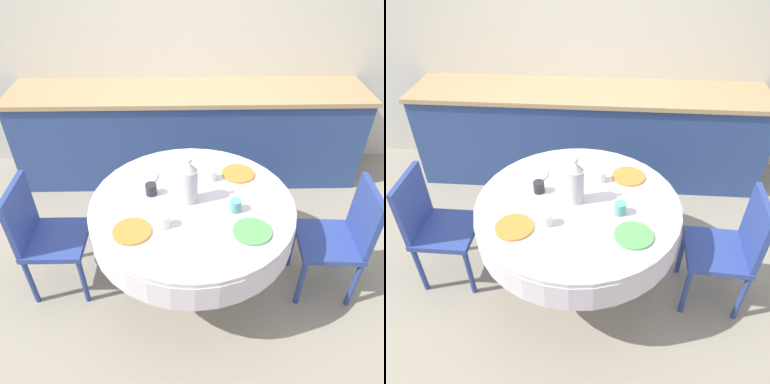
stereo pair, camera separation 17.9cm
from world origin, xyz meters
TOP-DOWN VIEW (x-y plane):
  - ground_plane at (0.00, 0.00)m, footprint 12.00×12.00m
  - wall_back at (0.00, 1.72)m, footprint 7.00×0.05m
  - kitchen_counter at (0.00, 1.39)m, footprint 3.24×0.64m
  - dining_table at (0.00, 0.00)m, footprint 1.30×1.30m
  - chair_left at (0.99, -0.06)m, footprint 0.42×0.42m
  - chair_right at (-0.99, 0.00)m, footprint 0.40×0.40m
  - plate_near_left at (-0.35, -0.26)m, footprint 0.22×0.22m
  - cup_near_left at (-0.17, -0.22)m, footprint 0.07×0.07m
  - plate_near_right at (0.34, -0.28)m, footprint 0.22×0.22m
  - cup_near_right at (0.26, -0.09)m, footprint 0.07×0.07m
  - plate_far_left at (-0.34, 0.27)m, footprint 0.22×0.22m
  - cup_far_left at (-0.26, 0.09)m, footprint 0.07×0.07m
  - plate_far_right at (0.32, 0.29)m, footprint 0.22×0.22m
  - cup_far_right at (0.13, 0.24)m, footprint 0.07×0.07m
  - coffee_carafe at (-0.01, 0.02)m, footprint 0.10×0.10m

SIDE VIEW (x-z plane):
  - ground_plane at x=0.00m, z-range 0.00..0.00m
  - kitchen_counter at x=0.00m, z-range 0.00..0.90m
  - chair_left at x=0.99m, z-range 0.05..0.93m
  - chair_right at x=-0.99m, z-range 0.05..0.93m
  - dining_table at x=0.00m, z-range 0.25..0.99m
  - plate_near_left at x=-0.35m, z-range 0.74..0.76m
  - plate_near_right at x=0.34m, z-range 0.74..0.76m
  - plate_far_left at x=-0.34m, z-range 0.74..0.76m
  - plate_far_right at x=0.32m, z-range 0.74..0.76m
  - cup_near_left at x=-0.17m, z-range 0.74..0.82m
  - cup_near_right at x=0.26m, z-range 0.74..0.82m
  - cup_far_left at x=-0.26m, z-range 0.74..0.82m
  - cup_far_right at x=0.13m, z-range 0.74..0.82m
  - coffee_carafe at x=-0.01m, z-range 0.73..1.04m
  - wall_back at x=0.00m, z-range 0.00..2.60m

